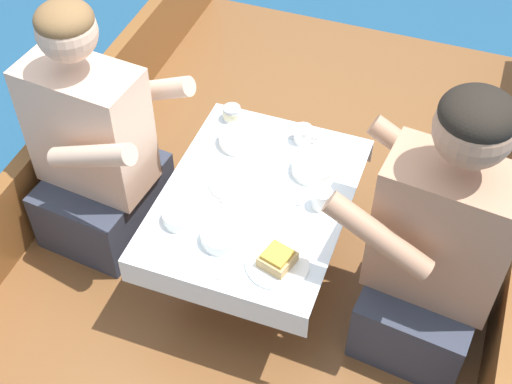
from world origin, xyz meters
name	(u,v)px	position (x,y,z in m)	size (l,w,h in m)	color
ground_plane	(260,301)	(0.00, 0.00, 0.00)	(60.00, 60.00, 0.00)	navy
boat_deck	(260,280)	(0.00, 0.00, 0.15)	(1.81, 3.22, 0.29)	brown
gunwale_port	(49,169)	(-0.88, 0.00, 0.46)	(0.06, 3.22, 0.33)	brown
gunwale_starboard	(508,297)	(0.88, 0.00, 0.46)	(0.06, 3.22, 0.33)	brown
cockpit_table	(256,204)	(0.00, -0.04, 0.64)	(0.61, 0.80, 0.38)	#B2B2B7
person_port	(95,151)	(-0.61, -0.04, 0.68)	(0.55, 0.48, 0.98)	#333847
person_starboard	(437,249)	(0.61, -0.10, 0.72)	(0.55, 0.49, 1.02)	#333847
plate_sandwich	(277,264)	(0.16, -0.29, 0.68)	(0.20, 0.20, 0.01)	white
plate_bread	(233,183)	(-0.09, -0.02, 0.68)	(0.16, 0.16, 0.01)	white
sandwich	(277,258)	(0.16, -0.29, 0.71)	(0.12, 0.12, 0.05)	tan
bowl_port_near	(221,236)	(-0.04, -0.26, 0.70)	(0.13, 0.13, 0.04)	white
bowl_starboard_near	(313,168)	(0.15, 0.13, 0.70)	(0.15, 0.15, 0.04)	white
bowl_center_far	(240,138)	(-0.14, 0.18, 0.70)	(0.15, 0.15, 0.04)	white
bowl_port_far	(181,216)	(-0.19, -0.23, 0.70)	(0.12, 0.12, 0.04)	white
coffee_cup_port	(304,134)	(0.07, 0.27, 0.71)	(0.09, 0.07, 0.06)	white
coffee_cup_starboard	(323,199)	(0.22, -0.01, 0.71)	(0.09, 0.07, 0.07)	white
tin_can	(232,113)	(-0.22, 0.29, 0.70)	(0.07, 0.07, 0.05)	silver
utensil_spoon_port	(287,207)	(0.11, -0.06, 0.68)	(0.13, 0.13, 0.01)	silver
utensil_knife_starboard	(236,262)	(0.04, -0.33, 0.68)	(0.06, 0.17, 0.00)	silver
utensil_spoon_starboard	(221,210)	(-0.09, -0.15, 0.68)	(0.04, 0.17, 0.01)	silver
utensil_spoon_center	(283,136)	(-0.01, 0.26, 0.68)	(0.17, 0.04, 0.01)	silver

